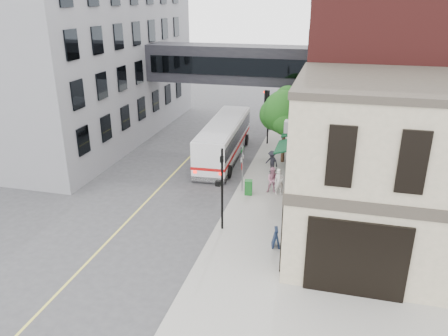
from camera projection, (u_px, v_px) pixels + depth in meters
The scene contains 17 objects.
ground at pixel (204, 249), 21.61m from camera, with size 120.00×120.00×0.00m, color #38383A.
sidewalk_main at pixel (281, 158), 33.74m from camera, with size 4.00×60.00×0.15m, color gray.
corner_building at pixel (405, 173), 19.79m from camera, with size 10.19×8.12×8.45m.
brick_building at pixel (403, 69), 30.27m from camera, with size 13.76×18.00×14.00m.
opposite_building at pixel (67, 55), 37.43m from camera, with size 14.00×24.00×14.00m, color slate.
skyway_bridge at pixel (231, 64), 36.17m from camera, with size 14.00×3.18×3.00m.
traffic_signal_near at pixel (222, 179), 22.24m from camera, with size 0.44×0.22×4.60m.
traffic_signal_far at pixel (267, 106), 35.66m from camera, with size 0.53×0.28×4.50m.
street_sign_pole at pixel (242, 165), 27.12m from camera, with size 0.08×0.75×3.00m.
street_tree at pixel (285, 112), 31.59m from camera, with size 3.80×3.20×5.60m.
lane_marking at pixel (178, 169), 31.78m from camera, with size 0.12×40.00×0.01m, color #D8CC4C.
bus at pixel (224, 138), 33.34m from camera, with size 2.93×10.66×2.84m.
pedestrian_a at pixel (279, 182), 27.05m from camera, with size 0.61×0.40×1.67m, color silver.
pedestrian_b at pixel (273, 180), 27.25m from camera, with size 0.81×0.63×1.68m, color #C9829E.
pedestrian_c at pixel (272, 162), 30.50m from camera, with size 1.01×0.58×1.57m, color black.
newspaper_box at pixel (249, 187), 27.13m from camera, with size 0.47×0.42×0.94m, color #155D1E.
sandwich_board at pixel (276, 238), 21.41m from camera, with size 0.36×0.56×0.99m, color #101B32.
Camera 1 is at (5.60, -17.82, 11.64)m, focal length 35.00 mm.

